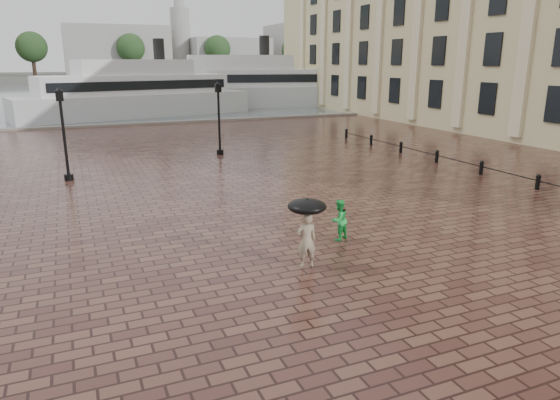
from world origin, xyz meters
name	(u,v)px	position (x,y,z in m)	size (l,w,h in m)	color
ground	(249,223)	(0.00, 0.00, 0.00)	(300.00, 300.00, 0.00)	#391E1A
harbour_water	(96,91)	(0.00, 92.00, 0.00)	(240.00, 240.00, 0.00)	#4D565D
quay_edge	(135,125)	(0.00, 32.00, 0.00)	(80.00, 0.60, 0.30)	slate
far_shore	(83,77)	(0.00, 160.00, 1.00)	(300.00, 60.00, 2.00)	#4C4C47
distant_skyline	(235,50)	(48.14, 150.00, 9.45)	(102.50, 22.00, 33.00)	gray
far_trees	(83,48)	(0.00, 138.00, 9.42)	(188.00, 8.00, 13.50)	#2D2119
bollard_row	(437,156)	(14.00, 6.50, 0.40)	(0.22, 21.22, 0.73)	black
street_lamps	(82,121)	(-5.00, 15.33, 2.33)	(15.44, 12.44, 4.40)	black
adult_pedestrian	(307,240)	(0.20, -4.47, 0.80)	(0.59, 0.39, 1.61)	gray
child_pedestrian	(339,220)	(2.18, -2.84, 0.69)	(0.67, 0.52, 1.38)	green
ferry_near	(136,93)	(1.21, 39.85, 2.44)	(25.44, 11.50, 8.11)	#BDBDBD
ferry_far	(240,86)	(15.18, 46.33, 2.67)	(27.86, 11.28, 8.90)	#BDBDBD
umbrella	(307,206)	(0.20, -4.47, 1.82)	(1.10, 1.10, 1.12)	black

